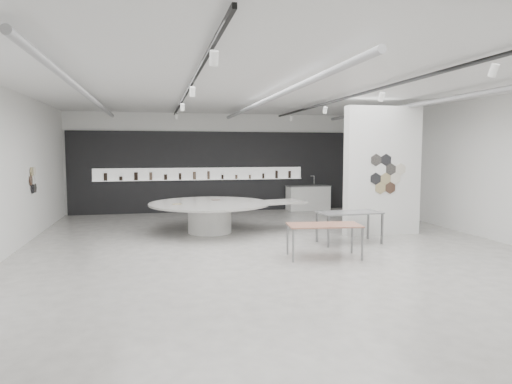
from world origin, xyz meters
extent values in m
cube|color=beige|center=(0.00, 0.00, -0.01)|extent=(12.00, 14.00, 0.01)
cube|color=silver|center=(0.00, 0.00, 3.80)|extent=(12.00, 14.00, 0.01)
cube|color=white|center=(0.00, 7.00, 1.90)|extent=(12.00, 0.01, 3.80)
cube|color=white|center=(0.00, -7.00, 1.90)|extent=(12.00, 0.01, 3.80)
cube|color=white|center=(6.00, 0.00, 1.90)|extent=(0.01, 14.00, 3.80)
cylinder|color=#939396|center=(-4.20, 0.50, 3.62)|extent=(0.12, 12.00, 0.12)
cylinder|color=#939396|center=(0.00, 0.50, 3.62)|extent=(0.12, 12.00, 0.12)
cylinder|color=#939396|center=(4.20, 0.50, 3.62)|extent=(0.12, 12.00, 0.12)
cube|color=black|center=(-2.00, 0.00, 3.70)|extent=(0.05, 13.00, 0.06)
cylinder|color=white|center=(-2.00, -5.00, 3.52)|extent=(0.11, 0.18, 0.21)
cylinder|color=white|center=(-2.00, -1.70, 3.52)|extent=(0.11, 0.18, 0.21)
cylinder|color=white|center=(-2.00, 1.60, 3.52)|extent=(0.11, 0.18, 0.21)
cylinder|color=white|center=(-2.00, 4.90, 3.52)|extent=(0.11, 0.18, 0.21)
cube|color=black|center=(2.00, 0.00, 3.70)|extent=(0.05, 13.00, 0.06)
cylinder|color=white|center=(2.00, -5.00, 3.52)|extent=(0.11, 0.18, 0.21)
cylinder|color=white|center=(2.00, -1.70, 3.52)|extent=(0.11, 0.18, 0.21)
cylinder|color=white|center=(2.00, 1.60, 3.52)|extent=(0.11, 0.18, 0.21)
cylinder|color=white|center=(2.00, 4.90, 3.52)|extent=(0.11, 0.18, 0.21)
cylinder|color=black|center=(-5.97, 2.50, 1.35)|extent=(0.03, 0.28, 0.28)
cylinder|color=black|center=(-5.97, 2.76, 1.35)|extent=(0.03, 0.28, 0.28)
cylinder|color=white|center=(-5.97, 2.63, 1.58)|extent=(0.03, 0.28, 0.28)
cylinder|color=#4A3325|center=(-5.97, 2.37, 1.58)|extent=(0.03, 0.28, 0.28)
cylinder|color=tan|center=(-5.97, 2.50, 1.81)|extent=(0.03, 0.28, 0.28)
cylinder|color=beige|center=(-5.97, 2.76, 1.81)|extent=(0.03, 0.28, 0.28)
cube|color=black|center=(0.00, 6.94, 1.55)|extent=(11.80, 0.10, 3.10)
cube|color=white|center=(-1.00, 6.87, 1.48)|extent=(8.00, 0.06, 0.46)
cube|color=white|center=(-1.00, 6.81, 1.25)|extent=(8.00, 0.18, 0.02)
cylinder|color=black|center=(-4.53, 6.81, 1.41)|extent=(0.13, 0.13, 0.29)
cylinder|color=black|center=(-3.99, 6.81, 1.34)|extent=(0.13, 0.13, 0.15)
cylinder|color=black|center=(-3.44, 6.81, 1.42)|extent=(0.14, 0.14, 0.30)
cylinder|color=brown|center=(-2.90, 6.81, 1.41)|extent=(0.12, 0.12, 0.29)
cylinder|color=black|center=(-2.36, 6.81, 1.37)|extent=(0.12, 0.12, 0.21)
cylinder|color=black|center=(-1.81, 6.81, 1.39)|extent=(0.10, 0.10, 0.25)
cylinder|color=brown|center=(-1.27, 6.81, 1.42)|extent=(0.12, 0.12, 0.30)
cylinder|color=brown|center=(-0.73, 6.81, 1.42)|extent=(0.10, 0.10, 0.31)
cylinder|color=black|center=(-0.19, 6.81, 1.35)|extent=(0.09, 0.09, 0.17)
cylinder|color=brown|center=(0.36, 6.81, 1.35)|extent=(0.10, 0.10, 0.16)
cylinder|color=brown|center=(0.90, 6.81, 1.34)|extent=(0.09, 0.09, 0.15)
cylinder|color=black|center=(1.44, 6.81, 1.37)|extent=(0.09, 0.09, 0.21)
cylinder|color=black|center=(1.99, 6.81, 1.42)|extent=(0.11, 0.11, 0.31)
cylinder|color=black|center=(2.53, 6.81, 1.41)|extent=(0.11, 0.11, 0.29)
cube|color=white|center=(3.50, 1.00, 1.80)|extent=(2.20, 0.35, 3.60)
cylinder|color=tan|center=(3.50, 0.81, 1.60)|extent=(0.34, 0.03, 0.34)
cylinder|color=beige|center=(3.80, 0.81, 1.60)|extent=(0.34, 0.03, 0.34)
cylinder|color=black|center=(3.20, 0.81, 1.60)|extent=(0.34, 0.03, 0.34)
cylinder|color=black|center=(3.65, 0.81, 1.86)|extent=(0.34, 0.03, 0.34)
cylinder|color=white|center=(3.35, 0.81, 1.86)|extent=(0.34, 0.03, 0.34)
cylinder|color=#4A3325|center=(3.65, 0.81, 1.34)|extent=(0.34, 0.03, 0.34)
cylinder|color=tan|center=(3.35, 0.81, 1.34)|extent=(0.34, 0.03, 0.34)
cylinder|color=beige|center=(3.95, 0.81, 1.86)|extent=(0.34, 0.03, 0.34)
cylinder|color=black|center=(3.50, 0.81, 2.12)|extent=(0.34, 0.03, 0.34)
cylinder|color=black|center=(3.20, 0.81, 2.12)|extent=(0.34, 0.03, 0.34)
cylinder|color=white|center=(-1.22, 2.33, 0.41)|extent=(1.48, 1.48, 0.82)
cylinder|color=#A7A49D|center=(-1.22, 2.33, 0.85)|extent=(4.11, 4.11, 0.06)
cube|color=#A7A49D|center=(0.77, 2.25, 0.85)|extent=(1.71, 1.26, 0.05)
cube|color=tan|center=(-2.17, 2.13, 0.88)|extent=(0.27, 0.22, 0.01)
cube|color=#4A3325|center=(-0.96, 2.97, 0.88)|extent=(0.27, 0.22, 0.01)
cube|color=#9F6752|center=(0.90, -1.30, 0.73)|extent=(1.68, 0.98, 0.03)
cube|color=slate|center=(0.11, -1.57, 0.36)|extent=(0.04, 0.04, 0.72)
cube|color=slate|center=(0.19, -0.85, 0.36)|extent=(0.04, 0.04, 0.72)
cube|color=slate|center=(1.61, -1.74, 0.36)|extent=(0.04, 0.04, 0.72)
cube|color=slate|center=(1.69, -1.03, 0.36)|extent=(0.04, 0.04, 0.72)
cube|color=slate|center=(2.11, 0.07, 0.79)|extent=(1.62, 0.88, 0.03)
cube|color=slate|center=(1.39, -0.33, 0.39)|extent=(0.05, 0.05, 0.78)
cube|color=slate|center=(1.35, 0.37, 0.39)|extent=(0.05, 0.05, 0.78)
cube|color=slate|center=(2.87, -0.24, 0.39)|extent=(0.05, 0.05, 0.78)
cube|color=slate|center=(2.83, 0.46, 0.39)|extent=(0.05, 0.05, 0.78)
cube|color=white|center=(3.22, 6.52, 0.47)|extent=(1.72, 0.73, 0.95)
cube|color=slate|center=(3.22, 6.52, 0.96)|extent=(1.77, 0.78, 0.03)
cylinder|color=silver|center=(3.52, 6.70, 1.17)|extent=(0.03, 0.03, 0.38)
cylinder|color=silver|center=(3.44, 6.69, 1.35)|extent=(0.17, 0.04, 0.03)
camera|label=1|loc=(-2.74, -10.73, 2.39)|focal=32.00mm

